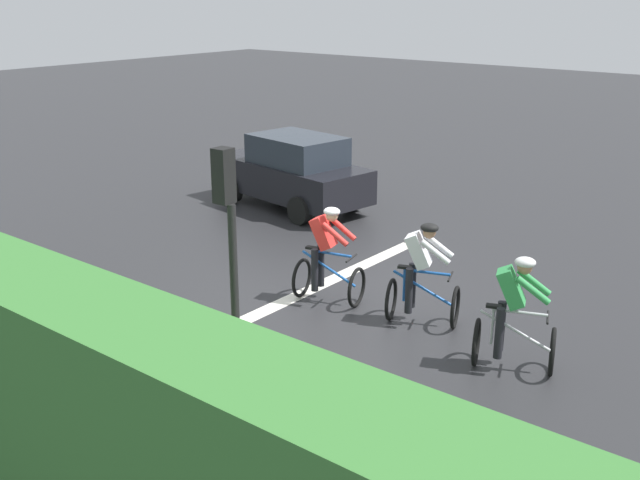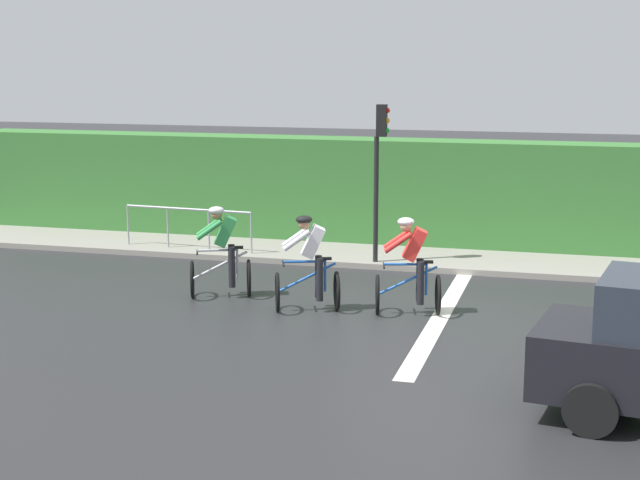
# 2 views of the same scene
# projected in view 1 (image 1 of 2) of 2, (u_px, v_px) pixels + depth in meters

# --- Properties ---
(ground_plane) EXTENTS (80.00, 80.00, 0.00)m
(ground_plane) POSITION_uv_depth(u_px,v_px,m) (318.00, 300.00, 12.91)
(ground_plane) COLOR #28282B
(sidewalk_kerb) EXTENTS (2.80, 19.88, 0.12)m
(sidewalk_kerb) POSITION_uv_depth(u_px,v_px,m) (198.00, 465.00, 8.32)
(sidewalk_kerb) COLOR gray
(sidewalk_kerb) RESTS_ON ground
(hedge_wall) EXTENTS (1.10, 19.88, 2.44)m
(hedge_wall) POSITION_uv_depth(u_px,v_px,m) (97.00, 419.00, 7.07)
(hedge_wall) COLOR #387533
(hedge_wall) RESTS_ON ground
(road_marking_stop_line) EXTENTS (7.00, 0.30, 0.01)m
(road_marking_stop_line) POSITION_uv_depth(u_px,v_px,m) (301.00, 294.00, 13.13)
(road_marking_stop_line) COLOR silver
(road_marking_stop_line) RESTS_ON ground
(cyclist_lead) EXTENTS (1.03, 1.25, 1.66)m
(cyclist_lead) POSITION_uv_depth(u_px,v_px,m) (513.00, 316.00, 10.32)
(cyclist_lead) COLOR black
(cyclist_lead) RESTS_ON ground
(cyclist_second) EXTENTS (1.01, 1.25, 1.66)m
(cyclist_second) POSITION_uv_depth(u_px,v_px,m) (421.00, 276.00, 11.77)
(cyclist_second) COLOR black
(cyclist_second) RESTS_ON ground
(cyclist_mid) EXTENTS (0.91, 1.21, 1.66)m
(cyclist_mid) POSITION_uv_depth(u_px,v_px,m) (327.00, 257.00, 12.61)
(cyclist_mid) COLOR black
(cyclist_mid) RESTS_ON ground
(car_black) EXTENTS (2.33, 4.30, 1.76)m
(car_black) POSITION_uv_depth(u_px,v_px,m) (292.00, 171.00, 18.14)
(car_black) COLOR black
(car_black) RESTS_ON ground
(traffic_light_near_crossing) EXTENTS (0.21, 0.31, 3.34)m
(traffic_light_near_crossing) POSITION_uv_depth(u_px,v_px,m) (229.00, 243.00, 8.82)
(traffic_light_near_crossing) COLOR black
(traffic_light_near_crossing) RESTS_ON ground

